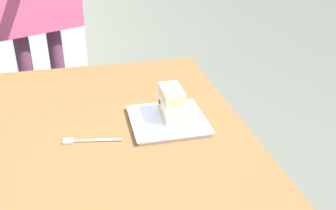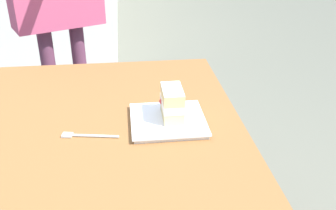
{
  "view_description": "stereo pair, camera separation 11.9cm",
  "coord_description": "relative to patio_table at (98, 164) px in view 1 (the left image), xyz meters",
  "views": [
    {
      "loc": [
        1.03,
        -0.01,
        1.38
      ],
      "look_at": [
        0.0,
        0.23,
        0.83
      ],
      "focal_mm": 41.4,
      "sensor_mm": 36.0,
      "label": 1
    },
    {
      "loc": [
        1.05,
        0.11,
        1.38
      ],
      "look_at": [
        0.0,
        0.23,
        0.83
      ],
      "focal_mm": 41.4,
      "sensor_mm": 36.0,
      "label": 2
    }
  ],
  "objects": [
    {
      "name": "dessert_plate",
      "position": [
        0.0,
        0.23,
        0.13
      ],
      "size": [
        0.23,
        0.23,
        0.02
      ],
      "color": "white",
      "rests_on": "patio_table"
    },
    {
      "name": "dessert_fork",
      "position": [
        0.05,
        -0.02,
        0.12
      ],
      "size": [
        0.05,
        0.17,
        0.01
      ],
      "color": "silver",
      "rests_on": "patio_table"
    },
    {
      "name": "patio_table",
      "position": [
        0.0,
        0.0,
        0.0
      ],
      "size": [
        1.1,
        0.93,
        0.77
      ],
      "color": "brown",
      "rests_on": "ground"
    },
    {
      "name": "cake_slice",
      "position": [
        -0.01,
        0.24,
        0.18
      ],
      "size": [
        0.12,
        0.08,
        0.1
      ],
      "color": "#EAD18C",
      "rests_on": "dessert_plate"
    }
  ]
}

